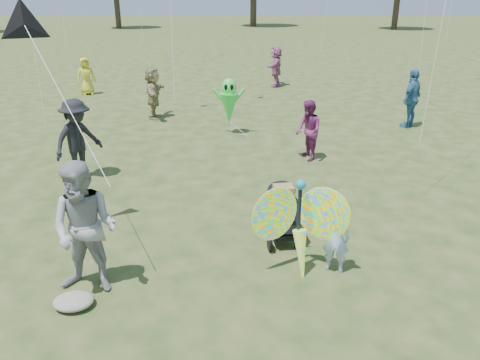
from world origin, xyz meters
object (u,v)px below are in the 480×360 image
crowd_e (308,131)px  adult_man (85,229)px  jogging_stroller (282,209)px  child_girl (336,238)px  crowd_g (86,76)px  crowd_b (78,140)px  crowd_j (276,66)px  crowd_c (412,98)px  crowd_d (153,93)px  butterfly_kite (300,227)px  alien_kite (229,103)px

crowd_e → adult_man: bearing=-51.2°
adult_man → jogging_stroller: (2.99, 1.49, -0.40)m
child_girl → crowd_g: bearing=-42.9°
child_girl → crowd_b: 6.68m
crowd_g → crowd_j: crowd_j is taller
crowd_c → crowd_j: (-3.82, 7.15, -0.03)m
adult_man → crowd_d: adult_man is taller
crowd_d → crowd_b: bearing=173.7°
adult_man → butterfly_kite: bearing=17.5°
crowd_b → crowd_g: size_ratio=1.22×
child_girl → jogging_stroller: 1.27m
crowd_b → crowd_g: bearing=53.0°
crowd_d → crowd_j: (4.76, 5.92, 0.02)m
crowd_b → alien_kite: (3.50, 3.68, 0.01)m
child_girl → crowd_b: size_ratio=0.61×
crowd_b → crowd_d: crowd_b is taller
child_girl → crowd_e: (0.33, 5.35, 0.21)m
crowd_b → jogging_stroller: 5.47m
jogging_stroller → alien_kite: alien_kite is taller
crowd_c → crowd_b: bearing=-22.3°
jogging_stroller → alien_kite: 6.83m
adult_man → alien_kite: 8.47m
crowd_d → jogging_stroller: (3.68, -8.73, -0.28)m
crowd_b → crowd_j: crowd_b is taller
child_girl → crowd_b: bearing=-20.6°
child_girl → crowd_c: crowd_c is taller
crowd_c → crowd_e: size_ratio=1.19×
jogging_stroller → butterfly_kite: bearing=-87.9°
adult_man → crowd_d: bearing=103.2°
butterfly_kite → crowd_g: bearing=118.1°
crowd_c → child_girl: bearing=16.5°
crowd_c → crowd_g: bearing=-71.2°
crowd_c → crowd_j: 8.11m
crowd_g → crowd_j: (8.30, 1.84, 0.13)m
adult_man → crowd_c: 11.96m
child_girl → butterfly_kite: size_ratio=0.66×
crowd_j → adult_man: bearing=-0.3°
crowd_g → alien_kite: alien_kite is taller
adult_man → butterfly_kite: size_ratio=1.15×
butterfly_kite → crowd_d: bearing=111.5°
crowd_g → crowd_j: 8.50m
child_girl → crowd_j: crowd_j is taller
crowd_b → jogging_stroller: size_ratio=1.76×
crowd_c → alien_kite: (-5.92, -0.75, 0.02)m
crowd_d → butterfly_kite: (3.85, -9.76, -0.10)m
adult_man → crowd_b: (-1.53, 4.55, -0.06)m
crowd_b → butterfly_kite: bearing=-93.6°
child_girl → crowd_j: (0.33, 15.67, 0.33)m
child_girl → jogging_stroller: size_ratio=1.07×
crowd_b → crowd_d: (0.84, 5.67, -0.06)m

